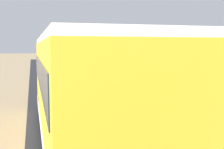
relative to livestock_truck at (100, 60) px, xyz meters
name	(u,v)px	position (x,y,z in m)	size (l,w,h in m)	color
livestock_truck	(100,60)	(0.00, 0.00, 0.00)	(2.53, 9.70, 3.02)	#3F7F4C
bus	(83,86)	(-4.22, -15.54, -0.04)	(2.54, 10.00, 3.21)	gold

